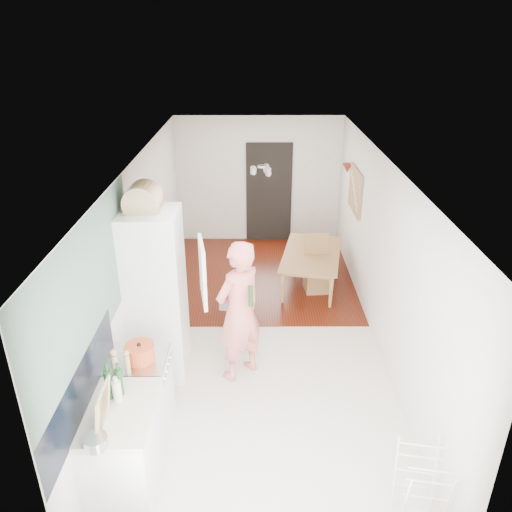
{
  "coord_description": "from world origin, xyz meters",
  "views": [
    {
      "loc": [
        -0.08,
        -6.0,
        4.03
      ],
      "look_at": [
        -0.07,
        0.2,
        1.15
      ],
      "focal_mm": 35.0,
      "sensor_mm": 36.0,
      "label": 1
    }
  ],
  "objects_px": {
    "person": "(239,300)",
    "drying_rack": "(421,487)",
    "dining_table": "(313,271)",
    "stool": "(237,314)",
    "dining_chair": "(318,265)"
  },
  "relations": [
    {
      "from": "person",
      "to": "drying_rack",
      "type": "distance_m",
      "value": 2.71
    },
    {
      "from": "dining_table",
      "to": "drying_rack",
      "type": "distance_m",
      "value": 4.48
    },
    {
      "from": "stool",
      "to": "drying_rack",
      "type": "height_order",
      "value": "drying_rack"
    },
    {
      "from": "dining_chair",
      "to": "stool",
      "type": "xyz_separation_m",
      "value": [
        -1.29,
        -1.07,
        -0.29
      ]
    },
    {
      "from": "dining_table",
      "to": "dining_chair",
      "type": "bearing_deg",
      "value": -156.02
    },
    {
      "from": "stool",
      "to": "drying_rack",
      "type": "xyz_separation_m",
      "value": [
        1.7,
        -3.17,
        0.18
      ]
    },
    {
      "from": "person",
      "to": "dining_table",
      "type": "bearing_deg",
      "value": -159.09
    },
    {
      "from": "dining_table",
      "to": "dining_chair",
      "type": "distance_m",
      "value": 0.32
    },
    {
      "from": "person",
      "to": "stool",
      "type": "height_order",
      "value": "person"
    },
    {
      "from": "drying_rack",
      "to": "dining_table",
      "type": "bearing_deg",
      "value": 106.28
    },
    {
      "from": "dining_table",
      "to": "drying_rack",
      "type": "height_order",
      "value": "drying_rack"
    },
    {
      "from": "person",
      "to": "dining_table",
      "type": "xyz_separation_m",
      "value": [
        1.17,
        2.41,
        -0.83
      ]
    },
    {
      "from": "person",
      "to": "dining_table",
      "type": "relative_size",
      "value": 1.54
    },
    {
      "from": "dining_table",
      "to": "stool",
      "type": "xyz_separation_m",
      "value": [
        -1.24,
        -1.28,
        -0.06
      ]
    },
    {
      "from": "stool",
      "to": "person",
      "type": "bearing_deg",
      "value": -86.63
    }
  ]
}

